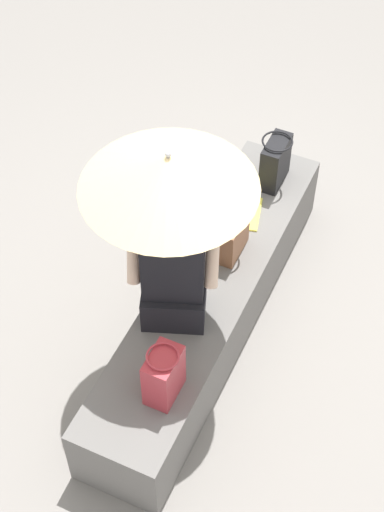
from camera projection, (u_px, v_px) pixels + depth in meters
name	position (u px, v px, depth m)	size (l,w,h in m)	color
ground_plane	(208.00, 326.00, 4.92)	(14.00, 14.00, 0.00)	gray
stone_bench	(208.00, 304.00, 4.75)	(2.42, 0.51, 0.44)	slate
person_seated	(173.00, 268.00, 4.14)	(0.38, 0.51, 0.90)	black
parasol	(169.00, 173.00, 3.69)	(0.86, 0.86, 1.15)	#B7B7BC
handbag_black	(164.00, 375.00, 3.98)	(0.22, 0.17, 0.33)	#B2333D
tote_bag_canvas	(275.00, 162.00, 4.99)	(0.26, 0.19, 0.34)	black
shoulder_bag_spare	(230.00, 235.00, 4.63)	(0.26, 0.19, 0.27)	brown
magazine	(244.00, 213.00, 4.93)	(0.28, 0.20, 0.01)	#EAE04C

